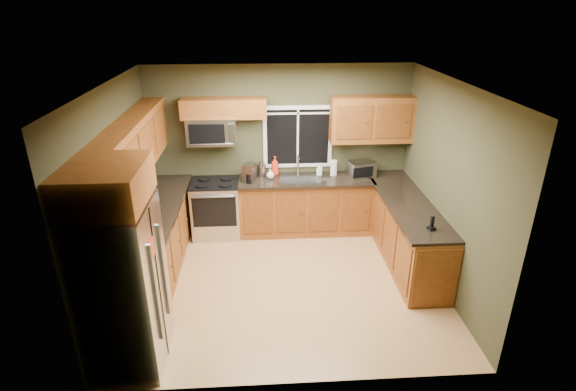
{
  "coord_description": "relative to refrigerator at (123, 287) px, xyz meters",
  "views": [
    {
      "loc": [
        -0.31,
        -5.21,
        3.59
      ],
      "look_at": [
        0.05,
        0.35,
        1.15
      ],
      "focal_mm": 28.0,
      "sensor_mm": 36.0,
      "label": 1
    }
  ],
  "objects": [
    {
      "name": "soap_bottle_b",
      "position": [
        2.39,
        2.95,
        0.13
      ],
      "size": [
        0.11,
        0.11,
        0.19
      ],
      "primitive_type": "imported",
      "rotation": [
        0.0,
        0.0,
        -0.32
      ],
      "color": "white",
      "rests_on": "countertop_back"
    },
    {
      "name": "paper_towel_roll",
      "position": [
        2.62,
        2.92,
        0.17
      ],
      "size": [
        0.14,
        0.14,
        0.28
      ],
      "color": "white",
      "rests_on": "countertop_back"
    },
    {
      "name": "countertop_back",
      "position": [
        2.15,
        2.78,
        0.02
      ],
      "size": [
        2.17,
        0.65,
        0.04
      ],
      "primitive_type": "cube",
      "color": "black",
      "rests_on": "base_cabinets_back"
    },
    {
      "name": "back_wall",
      "position": [
        1.74,
        3.1,
        0.45
      ],
      "size": [
        4.2,
        0.0,
        4.2
      ],
      "primitive_type": "plane",
      "rotation": [
        1.57,
        0.0,
        0.0
      ],
      "color": "#3B3B24",
      "rests_on": "ground"
    },
    {
      "name": "floor",
      "position": [
        1.74,
        1.3,
        -0.9
      ],
      "size": [
        4.2,
        4.2,
        0.0
      ],
      "primitive_type": "plane",
      "color": "#B5834F",
      "rests_on": "ground"
    },
    {
      "name": "countertop_left",
      "position": [
        -0.04,
        1.78,
        0.02
      ],
      "size": [
        0.65,
        2.65,
        0.04
      ],
      "primitive_type": "cube",
      "color": "black",
      "rests_on": "base_cabinets_left"
    },
    {
      "name": "range",
      "position": [
        0.69,
        2.77,
        -0.43
      ],
      "size": [
        0.76,
        0.69,
        0.94
      ],
      "color": "#B7B7BC",
      "rests_on": "ground"
    },
    {
      "name": "soap_bottle_c",
      "position": [
        1.58,
        2.83,
        0.12
      ],
      "size": [
        0.13,
        0.13,
        0.16
      ],
      "primitive_type": "imported",
      "rotation": [
        0.0,
        0.0,
        0.02
      ],
      "color": "white",
      "rests_on": "countertop_back"
    },
    {
      "name": "left_wall",
      "position": [
        -0.36,
        1.3,
        0.45
      ],
      "size": [
        0.0,
        3.6,
        3.6
      ],
      "primitive_type": "plane",
      "rotation": [
        1.57,
        0.0,
        1.57
      ],
      "color": "#3B3B24",
      "rests_on": "ground"
    },
    {
      "name": "kettle",
      "position": [
        1.44,
        2.95,
        0.16
      ],
      "size": [
        0.19,
        0.19,
        0.27
      ],
      "color": "#B7B7BC",
      "rests_on": "countertop_back"
    },
    {
      "name": "upper_cabinets_left",
      "position": [
        -0.2,
        1.78,
        0.96
      ],
      "size": [
        0.33,
        2.65,
        0.72
      ],
      "primitive_type": "cube",
      "color": "brown",
      "rests_on": "left_wall"
    },
    {
      "name": "microwave",
      "position": [
        0.69,
        2.91,
        0.83
      ],
      "size": [
        0.76,
        0.41,
        0.42
      ],
      "color": "#B7B7BC",
      "rests_on": "back_wall"
    },
    {
      "name": "upper_cabinets_back_right",
      "position": [
        3.19,
        2.94,
        0.96
      ],
      "size": [
        1.3,
        0.33,
        0.72
      ],
      "primitive_type": "cube",
      "color": "brown",
      "rests_on": "back_wall"
    },
    {
      "name": "refrigerator",
      "position": [
        0.0,
        0.0,
        0.0
      ],
      "size": [
        0.74,
        0.9,
        1.8
      ],
      "color": "#B7B7BC",
      "rests_on": "ground"
    },
    {
      "name": "sink",
      "position": [
        2.04,
        2.79,
        0.05
      ],
      "size": [
        0.6,
        0.42,
        0.36
      ],
      "color": "slate",
      "rests_on": "countertop_back"
    },
    {
      "name": "base_cabinets_peninsula",
      "position": [
        3.54,
        1.84,
        -0.45
      ],
      "size": [
        0.6,
        2.52,
        0.9
      ],
      "color": "brown",
      "rests_on": "ground"
    },
    {
      "name": "front_wall",
      "position": [
        1.74,
        -0.5,
        0.45
      ],
      "size": [
        4.2,
        0.0,
        4.2
      ],
      "primitive_type": "plane",
      "rotation": [
        -1.57,
        0.0,
        0.0
      ],
      "color": "#3B3B24",
      "rests_on": "ground"
    },
    {
      "name": "right_wall",
      "position": [
        3.84,
        1.3,
        0.45
      ],
      "size": [
        0.0,
        3.6,
        3.6
      ],
      "primitive_type": "plane",
      "rotation": [
        1.57,
        0.0,
        -1.57
      ],
      "color": "#3B3B24",
      "rests_on": "ground"
    },
    {
      "name": "base_cabinets_back",
      "position": [
        2.15,
        2.8,
        -0.45
      ],
      "size": [
        2.17,
        0.6,
        0.9
      ],
      "primitive_type": "cube",
      "color": "brown",
      "rests_on": "ground"
    },
    {
      "name": "window",
      "position": [
        2.04,
        3.08,
        0.65
      ],
      "size": [
        1.12,
        0.03,
        1.02
      ],
      "color": "white",
      "rests_on": "back_wall"
    },
    {
      "name": "ceiling",
      "position": [
        1.74,
        1.3,
        1.8
      ],
      "size": [
        4.2,
        4.2,
        0.0
      ],
      "primitive_type": "plane",
      "rotation": [
        3.14,
        0.0,
        0.0
      ],
      "color": "white",
      "rests_on": "back_wall"
    },
    {
      "name": "upper_cabinets_back_left",
      "position": [
        0.89,
        2.94,
        1.17
      ],
      "size": [
        1.3,
        0.33,
        0.3
      ],
      "primitive_type": "cube",
      "color": "brown",
      "rests_on": "back_wall"
    },
    {
      "name": "countertop_peninsula",
      "position": [
        3.51,
        1.85,
        0.02
      ],
      "size": [
        0.65,
        2.5,
        0.04
      ],
      "primitive_type": "cube",
      "color": "black",
      "rests_on": "base_cabinets_peninsula"
    },
    {
      "name": "cordless_phone",
      "position": [
        3.55,
        0.95,
        0.1
      ],
      "size": [
        0.11,
        0.11,
        0.18
      ],
      "color": "black",
      "rests_on": "countertop_peninsula"
    },
    {
      "name": "soap_bottle_a",
      "position": [
        1.66,
        3.0,
        0.2
      ],
      "size": [
        0.16,
        0.16,
        0.31
      ],
      "primitive_type": "imported",
      "rotation": [
        0.0,
        0.0,
        0.36
      ],
      "color": "red",
      "rests_on": "countertop_back"
    },
    {
      "name": "toaster_oven",
      "position": [
        3.06,
        2.83,
        0.17
      ],
      "size": [
        0.48,
        0.41,
        0.26
      ],
      "color": "#B7B7BC",
      "rests_on": "countertop_back"
    },
    {
      "name": "upper_cabinet_over_fridge",
      "position": [
        -0.0,
        0.0,
        1.13
      ],
      "size": [
        0.72,
        0.9,
        0.38
      ],
      "primitive_type": "cube",
      "color": "brown",
      "rests_on": "left_wall"
    },
    {
      "name": "base_cabinets_left",
      "position": [
        -0.06,
        1.78,
        -0.45
      ],
      "size": [
        0.6,
        2.65,
        0.9
      ],
      "primitive_type": "cube",
      "color": "brown",
      "rests_on": "ground"
    },
    {
      "name": "coffee_maker",
      "position": [
        1.25,
        2.73,
        0.17
      ],
      "size": [
        0.23,
        0.27,
        0.28
      ],
      "color": "slate",
      "rests_on": "countertop_back"
    }
  ]
}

